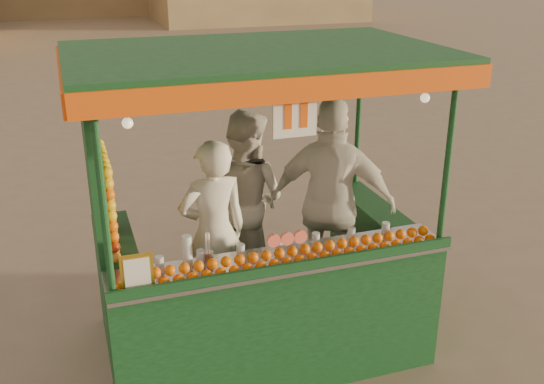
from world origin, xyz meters
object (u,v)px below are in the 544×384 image
object	(u,v)px
juice_cart	(255,265)
vendor_left	(214,233)
vendor_middle	(245,200)
vendor_right	(332,204)

from	to	relation	value
juice_cart	vendor_left	bearing A→B (deg)	147.95
vendor_middle	vendor_right	bearing A→B (deg)	-170.99
vendor_left	vendor_right	world-z (taller)	vendor_right
vendor_middle	juice_cart	bearing A→B (deg)	129.16
juice_cart	vendor_middle	world-z (taller)	juice_cart
vendor_left	vendor_right	distance (m)	1.03
juice_cart	vendor_left	xyz separation A→B (m)	(-0.29, 0.18, 0.26)
vendor_middle	vendor_right	xyz separation A→B (m)	(0.62, -0.52, 0.09)
vendor_left	vendor_right	xyz separation A→B (m)	(1.03, -0.03, 0.13)
juice_cart	vendor_middle	bearing A→B (deg)	79.91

